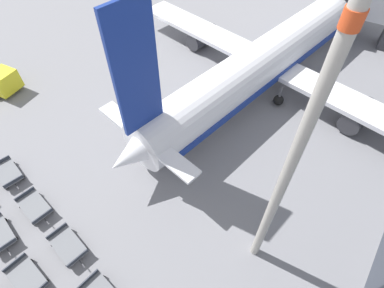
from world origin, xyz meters
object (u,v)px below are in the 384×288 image
Objects in this scene: baggage_dolly_row_mid_b_col_b at (35,207)px; baggage_dolly_row_mid_b_col_c at (68,246)px; airplane at (276,53)px; apron_light_mast at (305,131)px; baggage_dolly_row_mid_a_col_c at (27,278)px; baggage_dolly_row_mid_b_col_a at (8,173)px.

baggage_dolly_row_mid_b_col_c is (4.52, -0.41, 0.00)m from baggage_dolly_row_mid_b_col_b.
apron_light_mast is at bearing -65.80° from airplane.
airplane is 11.88× the size of baggage_dolly_row_mid_a_col_c.
airplane reaches higher than baggage_dolly_row_mid_b_col_a.
airplane is 26.76m from baggage_dolly_row_mid_b_col_b.
baggage_dolly_row_mid_a_col_c is at bearing -135.58° from apron_light_mast.
baggage_dolly_row_mid_b_col_c is at bearing -143.79° from apron_light_mast.
baggage_dolly_row_mid_a_col_c is 0.99× the size of baggage_dolly_row_mid_b_col_c.
airplane is 1.97× the size of apron_light_mast.
apron_light_mast is (8.30, -18.47, 9.28)m from airplane.
baggage_dolly_row_mid_b_col_a is at bearing -160.81° from apron_light_mast.
baggage_dolly_row_mid_b_col_b is (-4.12, 3.40, 0.00)m from baggage_dolly_row_mid_a_col_c.
baggage_dolly_row_mid_b_col_c is (8.97, -0.91, 0.00)m from baggage_dolly_row_mid_b_col_a.
airplane is at bearing 75.38° from baggage_dolly_row_mid_b_col_b.
airplane is 11.79× the size of baggage_dolly_row_mid_b_col_c.
baggage_dolly_row_mid_a_col_c is 3.01m from baggage_dolly_row_mid_b_col_c.
baggage_dolly_row_mid_a_col_c and baggage_dolly_row_mid_b_col_b have the same top height.
baggage_dolly_row_mid_a_col_c is at bearing -39.47° from baggage_dolly_row_mid_b_col_b.
baggage_dolly_row_mid_b_col_c is at bearing -5.82° from baggage_dolly_row_mid_b_col_a.
baggage_dolly_row_mid_b_col_a is 4.49m from baggage_dolly_row_mid_b_col_b.
baggage_dolly_row_mid_b_col_b is at bearing -6.48° from baggage_dolly_row_mid_b_col_a.
baggage_dolly_row_mid_b_col_b is at bearing 174.83° from baggage_dolly_row_mid_b_col_c.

